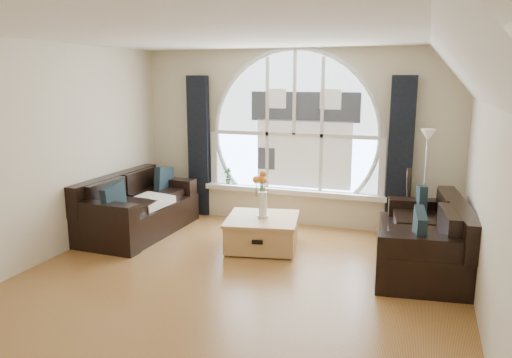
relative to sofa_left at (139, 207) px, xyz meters
name	(u,v)px	position (x,y,z in m)	size (l,w,h in m)	color
ground	(229,289)	(2.00, -1.40, -0.40)	(5.00, 5.50, 0.01)	brown
ceiling	(226,32)	(2.00, -1.40, 2.30)	(5.00, 5.50, 0.01)	silver
wall_back	(295,137)	(2.00, 1.35, 0.95)	(5.00, 0.01, 2.70)	beige
wall_front	(24,257)	(2.00, -4.15, 0.95)	(5.00, 0.01, 2.70)	beige
wall_left	(35,155)	(-0.50, -1.40, 0.95)	(0.01, 5.50, 2.70)	beige
wall_right	(492,184)	(4.50, -1.40, 0.95)	(0.01, 5.50, 2.70)	beige
attic_slope	(465,67)	(4.20, -1.40, 1.95)	(0.92, 5.50, 0.72)	silver
arched_window	(295,120)	(2.00, 1.32, 1.23)	(2.60, 0.06, 2.15)	silver
window_sill	(292,191)	(2.00, 1.25, 0.11)	(2.90, 0.22, 0.08)	white
window_frame	(294,120)	(2.00, 1.29, 1.23)	(2.76, 0.08, 2.15)	white
neighbor_house	(304,128)	(2.15, 1.30, 1.10)	(1.70, 0.02, 1.50)	silver
curtain_left	(199,147)	(0.40, 1.23, 0.75)	(0.35, 0.12, 2.30)	black
curtain_right	(400,157)	(3.60, 1.23, 0.75)	(0.35, 0.12, 2.30)	black
sofa_left	(139,207)	(0.00, 0.00, 0.00)	(0.97, 1.93, 0.86)	black
sofa_right	(423,236)	(3.98, -0.06, 0.00)	(0.94, 1.89, 0.84)	black
coffee_chest	(262,231)	(1.93, -0.01, -0.17)	(0.94, 0.94, 0.46)	#B0824B
throw_blanket	(149,202)	(0.20, -0.04, 0.10)	(0.55, 0.55, 0.10)	silver
vase_flowers	(263,189)	(1.93, 0.00, 0.41)	(0.24, 0.24, 0.70)	white
floor_lamp	(424,188)	(3.96, 0.82, 0.40)	(0.24, 0.24, 1.60)	#B2B2B2
guitar	(408,204)	(3.75, 0.95, 0.13)	(0.36, 0.24, 1.06)	brown
potted_plant	(228,176)	(0.90, 1.25, 0.28)	(0.14, 0.10, 0.27)	#1E6023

